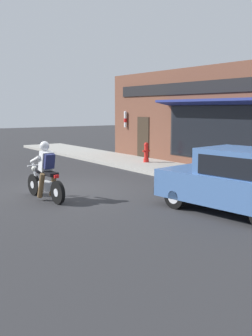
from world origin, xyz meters
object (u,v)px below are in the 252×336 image
object	(u,v)px
car_hatchback	(236,182)
fire_hydrant	(146,152)
motorcycle_with_rider	(45,175)
traffic_cone	(206,164)

from	to	relation	value
car_hatchback	fire_hydrant	size ratio (longest dim) A/B	4.49
motorcycle_with_rider	fire_hydrant	bearing A→B (deg)	30.02
motorcycle_with_rider	car_hatchback	bearing A→B (deg)	-51.55
motorcycle_with_rider	car_hatchback	size ratio (longest dim) A/B	0.51
motorcycle_with_rider	fire_hydrant	xyz separation A→B (m)	(6.39, 3.69, -0.11)
motorcycle_with_rider	car_hatchback	xyz separation A→B (m)	(3.15, -3.97, 0.09)
car_hatchback	traffic_cone	size ratio (longest dim) A/B	6.59
traffic_cone	fire_hydrant	distance (m)	3.50
traffic_cone	fire_hydrant	world-z (taller)	fire_hydrant
motorcycle_with_rider	fire_hydrant	world-z (taller)	motorcycle_with_rider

